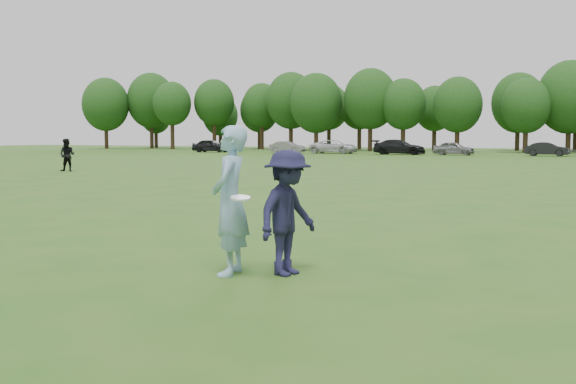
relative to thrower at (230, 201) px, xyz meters
name	(u,v)px	position (x,y,z in m)	size (l,w,h in m)	color
ground	(202,269)	(-0.56, 0.15, -1.05)	(200.00, 200.00, 0.00)	#265618
thrower	(230,201)	(0.00, 0.00, 0.00)	(0.77, 0.50, 2.11)	#88B2D3
defender	(288,213)	(0.75, 0.31, -0.17)	(1.14, 0.66, 1.77)	#191937
player_far_a	(67,155)	(-21.52, 20.41, -0.16)	(0.87, 0.68, 1.80)	black
car_a	(211,146)	(-36.03, 60.23, -0.30)	(1.79, 4.45, 1.52)	black
car_b	(287,147)	(-26.42, 60.67, -0.40)	(1.39, 3.99, 1.32)	slate
car_c	(334,147)	(-20.91, 60.90, -0.32)	(2.43, 5.27, 1.46)	silver
car_d	(399,147)	(-13.32, 59.68, -0.28)	(2.17, 5.33, 1.55)	black
car_e	(454,148)	(-7.81, 59.84, -0.37)	(1.62, 4.03, 1.37)	slate
car_f	(547,149)	(0.87, 60.24, -0.39)	(1.40, 4.01, 1.32)	black
disc_in_play	(241,198)	(0.32, -0.28, 0.07)	(0.32, 0.32, 0.08)	white
treeline	(570,98)	(2.25, 77.04, 5.21)	(130.35, 18.39, 11.74)	#332114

